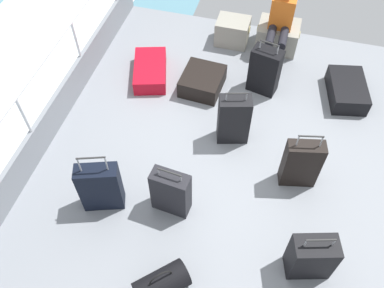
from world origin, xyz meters
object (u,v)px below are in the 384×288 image
Objects in this scene: suitcase_4 at (347,90)px; suitcase_8 at (234,119)px; suitcase_0 at (171,192)px; suitcase_7 at (150,71)px; cargo_crate_0 at (233,31)px; suitcase_1 at (100,187)px; suitcase_2 at (265,71)px; suitcase_3 at (202,81)px; passenger_seated at (280,22)px; duffel_bag at (162,284)px; suitcase_5 at (311,257)px; cargo_crate_1 at (278,36)px; suitcase_6 at (301,164)px.

suitcase_4 is 1.01× the size of suitcase_8.
suitcase_7 is at bearing 115.01° from suitcase_0.
cargo_crate_0 is 3.35m from suitcase_1.
suitcase_2 is 1.01× the size of suitcase_8.
suitcase_8 is (-0.23, -0.98, 0.01)m from suitcase_2.
passenger_seated is at bearing 48.58° from suitcase_3.
duffel_bag is (-0.28, -2.11, -0.21)m from suitcase_8.
suitcase_1 is 1.43× the size of suitcase_3.
suitcase_2 is 1.20× the size of suitcase_5.
suitcase_0 is at bearing 100.95° from duffel_bag.
suitcase_0 is 1.04× the size of suitcase_5.
duffel_bag is at bearing -79.05° from suitcase_0.
suitcase_3 is at bearing -131.42° from passenger_seated.
cargo_crate_0 reaches higher than suitcase_3.
cargo_crate_1 is 3.65m from suitcase_1.
cargo_crate_0 is at bearing 170.75° from passenger_seated.
suitcase_8 is at bearing 153.08° from suitcase_6.
suitcase_4 is at bearing 6.65° from suitcase_7.
suitcase_2 is 2.64m from suitcase_5.
suitcase_8 is (-1.10, 1.51, 0.07)m from suitcase_5.
suitcase_6 is 2.61m from suitcase_7.
suitcase_5 is (1.56, -0.33, -0.03)m from suitcase_0.
suitcase_1 reaches higher than cargo_crate_1.
suitcase_4 is (1.85, 2.32, -0.19)m from suitcase_0.
cargo_crate_0 is at bearing 88.90° from suitcase_0.
suitcase_3 is at bearing 127.29° from suitcase_8.
suitcase_8 is (-1.39, -1.14, 0.23)m from suitcase_4.
cargo_crate_0 is 0.62× the size of suitcase_6.
suitcase_5 is at bearing -96.24° from suitcase_4.
suitcase_2 is 0.88m from suitcase_3.
suitcase_2 is at bearing -55.71° from cargo_crate_0.
suitcase_1 is at bearing -122.00° from suitcase_2.
suitcase_1 is 2.33m from suitcase_5.
suitcase_2 is 1.65m from suitcase_7.
suitcase_5 is (0.81, -3.49, 0.09)m from cargo_crate_1.
suitcase_6 is at bearing -107.92° from suitcase_4.
suitcase_2 reaches higher than duffel_bag.
suitcase_4 is (1.16, 0.16, -0.22)m from suitcase_2.
cargo_crate_1 is 1.38m from suitcase_4.
suitcase_1 is (-0.76, -0.16, 0.03)m from suitcase_0.
suitcase_4 is (1.79, -0.77, -0.07)m from cargo_crate_0.
cargo_crate_1 is (0.69, 0.07, 0.00)m from cargo_crate_0.
passenger_seated is 3.08m from suitcase_0.
suitcase_0 is at bearing 167.95° from suitcase_5.
suitcase_5 is 1.87m from suitcase_8.
cargo_crate_1 is at bearing 82.04° from duffel_bag.
suitcase_3 is at bearing -99.98° from cargo_crate_0.
suitcase_2 is at bearing -93.67° from cargo_crate_1.
suitcase_4 is (2.61, 2.48, -0.22)m from suitcase_1.
suitcase_5 is at bearing 23.54° from duffel_bag.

